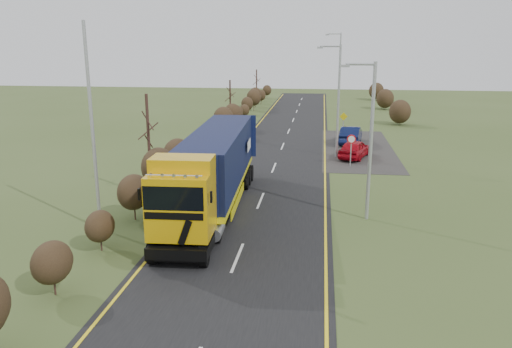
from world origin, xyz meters
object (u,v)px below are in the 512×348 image
at_px(lorry, 214,167).
at_px(speed_sign, 351,144).
at_px(car_blue_sedan, 351,135).
at_px(streetlight_near, 369,136).
at_px(car_red_hatchback, 355,149).

xyz_separation_m(lorry, speed_sign, (7.82, 11.19, -0.76)).
relative_size(car_blue_sedan, speed_sign, 2.02).
bearing_deg(streetlight_near, car_red_hatchback, 88.79).
height_order(car_red_hatchback, streetlight_near, streetlight_near).
distance_m(lorry, streetlight_near, 8.21).
bearing_deg(lorry, car_blue_sedan, 64.89).
xyz_separation_m(lorry, streetlight_near, (7.98, -0.30, 1.92)).
bearing_deg(lorry, streetlight_near, -4.85).
height_order(lorry, car_red_hatchback, lorry).
distance_m(car_red_hatchback, streetlight_near, 14.88).
distance_m(car_red_hatchback, car_blue_sedan, 5.97).
xyz_separation_m(car_red_hatchback, car_blue_sedan, (0.01, 5.97, 0.06)).
xyz_separation_m(car_blue_sedan, streetlight_near, (-0.31, -20.40, 3.56)).
relative_size(streetlight_near, speed_sign, 3.34).
bearing_deg(car_red_hatchback, streetlight_near, 108.50).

